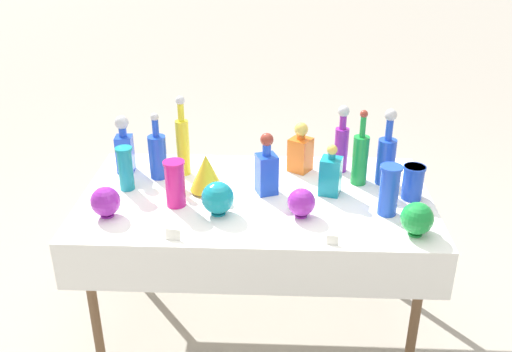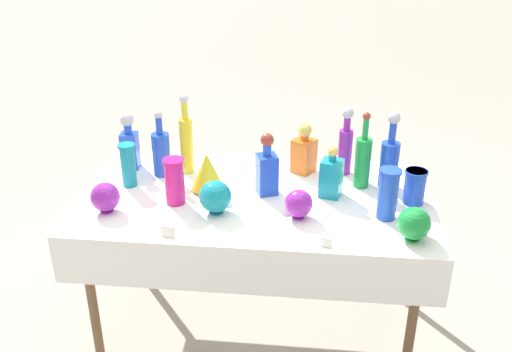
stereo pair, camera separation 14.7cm
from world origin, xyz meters
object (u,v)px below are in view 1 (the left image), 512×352
round_bowl_0 (218,198)px  fluted_vase_0 (206,173)px  square_decanter_2 (124,147)px  cardboard_box_behind_right (274,191)px  slender_vase_1 (413,181)px  slender_vase_2 (389,189)px  round_bowl_3 (417,219)px  round_bowl_2 (301,202)px  round_bowl_1 (105,202)px  slender_vase_0 (175,182)px  tall_bottle_0 (183,143)px  cardboard_box_behind_left (196,213)px  tall_bottle_1 (386,156)px  slender_vase_3 (125,167)px  square_decanter_3 (300,150)px  tall_bottle_4 (158,154)px  square_decanter_0 (267,169)px  square_decanter_1 (331,174)px  tall_bottle_3 (342,143)px  tall_bottle_2 (360,157)px

round_bowl_0 → fluted_vase_0: bearing=109.4°
square_decanter_2 → cardboard_box_behind_right: bearing=53.5°
slender_vase_1 → fluted_vase_0: size_ratio=0.87×
slender_vase_2 → round_bowl_3: size_ratio=1.60×
round_bowl_2 → round_bowl_1: bearing=-177.7°
slender_vase_0 → round_bowl_0: (0.20, -0.07, -0.04)m
tall_bottle_0 → cardboard_box_behind_right: size_ratio=0.82×
cardboard_box_behind_left → tall_bottle_1: bearing=-34.8°
round_bowl_3 → slender_vase_3: bearing=164.6°
tall_bottle_1 → round_bowl_3: bearing=-83.4°
slender_vase_2 → cardboard_box_behind_right: size_ratio=0.46×
fluted_vase_0 → cardboard_box_behind_right: 1.45m
slender_vase_3 → round_bowl_1: 0.27m
square_decanter_3 → round_bowl_2: 0.47m
round_bowl_3 → fluted_vase_0: bearing=159.0°
tall_bottle_4 → square_decanter_3: bearing=8.7°
slender_vase_3 → round_bowl_3: 1.35m
slender_vase_3 → fluted_vase_0: size_ratio=1.15×
tall_bottle_1 → square_decanter_0: 0.59m
round_bowl_2 → cardboard_box_behind_right: (-0.13, 1.43, -0.70)m
slender_vase_1 → round_bowl_1: bearing=-170.5°
square_decanter_2 → slender_vase_1: size_ratio=1.83×
square_decanter_0 → slender_vase_2: (0.54, -0.18, -0.00)m
square_decanter_1 → cardboard_box_behind_right: 1.44m
slender_vase_2 → round_bowl_2: slender_vase_2 is taller
tall_bottle_1 → tall_bottle_3: bearing=147.2°
square_decanter_1 → round_bowl_2: 0.27m
round_bowl_0 → round_bowl_1: bearing=-175.2°
tall_bottle_2 → square_decanter_3: 0.31m
square_decanter_3 → round_bowl_3: square_decanter_3 is taller
slender_vase_3 → round_bowl_0: bearing=-25.7°
tall_bottle_1 → cardboard_box_behind_left: bearing=145.2°
square_decanter_0 → square_decanter_3: bearing=56.8°
slender_vase_0 → square_decanter_0: bearing=18.9°
tall_bottle_2 → cardboard_box_behind_left: bearing=141.4°
tall_bottle_2 → slender_vase_0: tall_bottle_2 is taller
tall_bottle_1 → cardboard_box_behind_left: size_ratio=0.70×
square_decanter_0 → round_bowl_0: (-0.21, -0.21, -0.04)m
round_bowl_1 → square_decanter_2: bearing=93.3°
tall_bottle_3 → round_bowl_3: 0.67m
round_bowl_2 → cardboard_box_behind_left: 1.44m
square_decanter_0 → slender_vase_1: size_ratio=1.85×
tall_bottle_3 → cardboard_box_behind_right: (-0.35, 0.96, -0.78)m
tall_bottle_3 → slender_vase_3: size_ratio=1.63×
tall_bottle_4 → fluted_vase_0: 0.30m
tall_bottle_3 → round_bowl_1: (-1.07, -0.51, -0.08)m
square_decanter_3 → fluted_vase_0: size_ratio=1.39×
tall_bottle_4 → slender_vase_3: bearing=-133.0°
cardboard_box_behind_right → tall_bottle_0: bearing=-113.6°
square_decanter_0 → square_decanter_3: 0.30m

